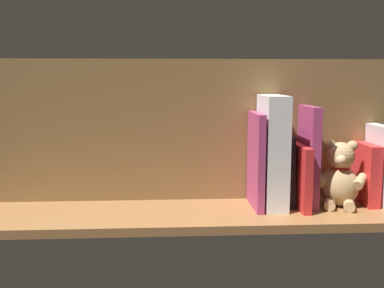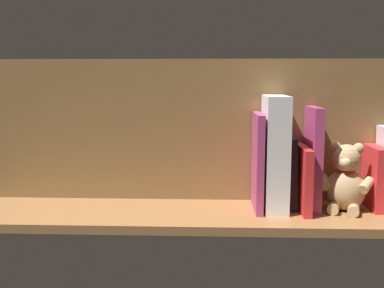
# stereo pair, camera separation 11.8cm
# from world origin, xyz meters

# --- Properties ---
(ground_plane) EXTENTS (1.17, 0.27, 0.02)m
(ground_plane) POSITION_xyz_m (0.00, 0.00, -0.01)
(ground_plane) COLOR #9E6B3D
(shelf_back_panel) EXTENTS (1.17, 0.02, 0.39)m
(shelf_back_panel) POSITION_xyz_m (0.00, -0.11, 0.20)
(shelf_back_panel) COLOR brown
(shelf_back_panel) RESTS_ON ground_plane
(book_0) EXTENTS (0.03, 0.14, 0.22)m
(book_0) POSITION_xyz_m (-0.51, -0.03, 0.11)
(book_0) COLOR silver
(book_0) RESTS_ON ground_plane
(book_1) EXTENTS (0.03, 0.13, 0.16)m
(book_1) POSITION_xyz_m (-0.48, -0.04, 0.08)
(book_1) COLOR red
(book_1) RESTS_ON ground_plane
(teddy_bear) EXTENTS (0.14, 0.13, 0.18)m
(teddy_bear) POSITION_xyz_m (-0.40, -0.02, 0.08)
(teddy_bear) COLOR tan
(teddy_bear) RESTS_ON ground_plane
(book_2) EXTENTS (0.02, 0.14, 0.27)m
(book_2) POSITION_xyz_m (-0.31, -0.04, 0.13)
(book_2) COLOR #B23F72
(book_2) RESTS_ON ground_plane
(book_3) EXTENTS (0.02, 0.17, 0.17)m
(book_3) POSITION_xyz_m (-0.29, -0.02, 0.08)
(book_3) COLOR red
(book_3) RESTS_ON ground_plane
(book_4) EXTENTS (0.03, 0.11, 0.19)m
(book_4) POSITION_xyz_m (-0.26, -0.05, 0.09)
(book_4) COLOR black
(book_4) RESTS_ON ground_plane
(dictionary_thick_white) EXTENTS (0.06, 0.15, 0.30)m
(dictionary_thick_white) POSITION_xyz_m (-0.21, -0.03, 0.15)
(dictionary_thick_white) COLOR white
(dictionary_thick_white) RESTS_ON ground_plane
(book_5) EXTENTS (0.02, 0.16, 0.25)m
(book_5) POSITION_xyz_m (-0.17, -0.02, 0.13)
(book_5) COLOR #B23F72
(book_5) RESTS_ON ground_plane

